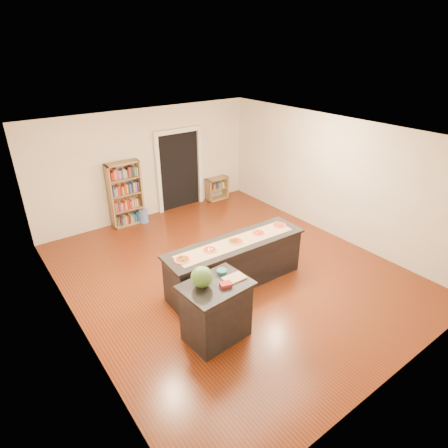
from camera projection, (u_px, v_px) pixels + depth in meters
room at (230, 209)px, 7.08m from camera, size 6.00×7.00×2.80m
doorway at (179, 166)px, 10.14m from camera, size 1.40×0.09×2.21m
kitchen_island at (235, 263)px, 7.10m from camera, size 2.80×0.76×0.92m
side_counter at (216, 311)px, 5.78m from camera, size 1.02×0.75×1.01m
bookshelf at (125, 194)px, 9.31m from camera, size 0.82×0.29×1.64m
low_shelf at (217, 189)px, 11.02m from camera, size 0.66×0.28×0.66m
waste_bin at (144, 216)px, 9.68m from camera, size 0.23×0.23×0.34m
kraft_paper at (236, 242)px, 6.89m from camera, size 2.44×0.51×0.00m
watermelon at (202, 277)px, 5.45m from camera, size 0.32×0.32×0.32m
cutting_board at (234, 278)px, 5.69m from camera, size 0.34×0.23×0.02m
package_red at (226, 285)px, 5.50m from camera, size 0.20×0.17×0.06m
package_teal at (222, 272)px, 5.81m from camera, size 0.16×0.16×0.06m
pizza_a at (183, 260)px, 6.33m from camera, size 0.29×0.29×0.02m
pizza_b at (210, 250)px, 6.62m from camera, size 0.27×0.27×0.02m
pizza_c at (236, 241)px, 6.90m from camera, size 0.29×0.29×0.02m
pizza_d at (258, 233)px, 7.20m from camera, size 0.26×0.26×0.02m
pizza_e at (279, 225)px, 7.50m from camera, size 0.29×0.29×0.02m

